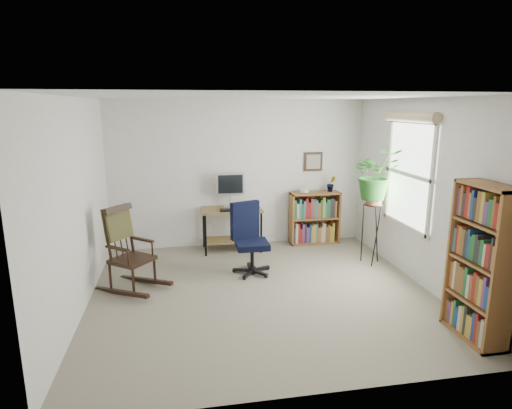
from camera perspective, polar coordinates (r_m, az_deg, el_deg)
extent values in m
cube|color=gray|center=(5.51, 0.75, -11.64)|extent=(4.20, 4.00, 0.00)
cube|color=silver|center=(5.01, 0.84, 14.17)|extent=(4.20, 4.00, 0.00)
cube|color=silver|center=(7.07, -2.30, 4.07)|extent=(4.20, 0.00, 2.40)
cube|color=silver|center=(3.26, 7.54, -6.82)|extent=(4.20, 0.00, 2.40)
cube|color=silver|center=(5.17, -22.73, -0.29)|extent=(0.00, 4.00, 2.40)
cube|color=silver|center=(5.89, 21.28, 1.37)|extent=(0.00, 4.00, 2.40)
cube|color=black|center=(6.74, -3.14, -0.70)|extent=(0.40, 0.15, 0.02)
imported|color=#235D20|center=(6.32, 15.84, 7.14)|extent=(1.69, 1.88, 1.47)
imported|color=#235D20|center=(7.32, 9.97, 2.12)|extent=(0.13, 0.24, 0.11)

